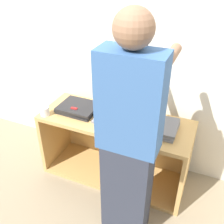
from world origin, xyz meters
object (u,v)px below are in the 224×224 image
mug (45,111)px  laptop_open (118,110)px  laptop_stack_left (78,108)px  person (129,141)px  laptop_stack_right (156,126)px

mug → laptop_open: bearing=22.5°
laptop_open → laptop_stack_left: 0.38m
laptop_open → mug: 0.66m
person → laptop_stack_right: bearing=81.7°
laptop_open → mug: (-0.61, -0.25, -0.01)m
laptop_open → person: bearing=-61.7°
laptop_stack_left → person: bearing=-36.0°
laptop_stack_right → mug: mug is taller
laptop_open → person: size_ratio=0.24×
laptop_stack_right → mug: bearing=-169.3°
laptop_open → person: (0.30, -0.55, 0.15)m
laptop_stack_left → mug: size_ratio=4.38×
laptop_open → laptop_stack_right: 0.37m
laptop_stack_left → person: size_ratio=0.21×
person → laptop_open: bearing=118.3°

